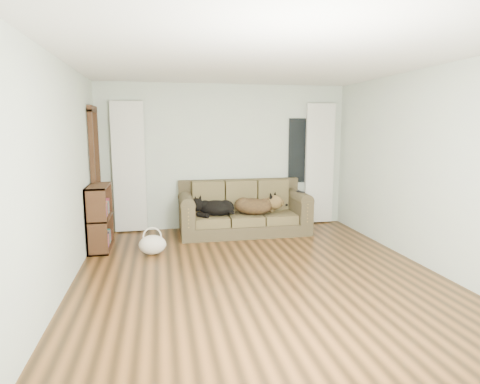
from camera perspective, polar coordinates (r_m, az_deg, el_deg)
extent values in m
plane|color=black|center=(5.21, 2.46, -11.44)|extent=(5.00, 5.00, 0.00)
plane|color=white|center=(4.94, 2.68, 18.11)|extent=(5.00, 5.00, 0.00)
cube|color=beige|center=(7.35, -2.12, 5.01)|extent=(4.50, 0.04, 2.60)
cube|color=beige|center=(4.88, -24.02, 2.12)|extent=(0.04, 5.00, 2.60)
cube|color=beige|center=(5.86, 24.47, 3.14)|extent=(0.04, 5.00, 2.60)
cube|color=silver|center=(7.21, -15.50, 3.40)|extent=(0.55, 0.08, 2.25)
cube|color=silver|center=(7.78, 11.22, 3.96)|extent=(0.55, 0.08, 2.25)
cube|color=black|center=(7.68, 8.71, 5.83)|extent=(0.50, 0.03, 1.20)
cube|color=black|center=(6.91, -19.82, 2.12)|extent=(0.07, 0.60, 2.10)
cube|color=#433F2C|center=(6.99, 0.56, -2.23)|extent=(2.21, 0.96, 0.91)
ellipsoid|color=black|center=(6.85, -3.68, -2.23)|extent=(0.74, 0.65, 0.26)
ellipsoid|color=black|center=(6.93, 2.23, -2.01)|extent=(0.84, 0.76, 0.31)
cube|color=black|center=(7.04, 8.62, 0.05)|extent=(0.10, 0.18, 0.02)
ellipsoid|color=silver|center=(6.01, -12.34, -7.19)|extent=(0.47, 0.42, 0.29)
cube|color=black|center=(6.43, -19.31, -3.32)|extent=(0.39, 0.81, 0.98)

